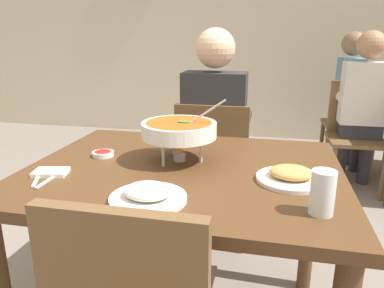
{
  "coord_description": "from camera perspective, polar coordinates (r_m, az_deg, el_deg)",
  "views": [
    {
      "loc": [
        0.31,
        -1.29,
        1.26
      ],
      "look_at": [
        0.0,
        0.15,
        0.82
      ],
      "focal_mm": 33.95,
      "sensor_mm": 36.0,
      "label": 1
    }
  ],
  "objects": [
    {
      "name": "sauce_dish",
      "position": [
        1.58,
        -13.81,
        -1.48
      ],
      "size": [
        0.09,
        0.09,
        0.02
      ],
      "color": "white",
      "rests_on": "dining_table_main"
    },
    {
      "name": "spoon_utensil",
      "position": [
        1.38,
        -21.37,
        -5.14
      ],
      "size": [
        0.01,
        0.17,
        0.01
      ],
      "primitive_type": "cube",
      "rotation": [
        0.0,
        0.0,
        0.01
      ],
      "color": "silver",
      "rests_on": "dining_table_main"
    },
    {
      "name": "diner_main",
      "position": [
        2.17,
        3.65,
        2.74
      ],
      "size": [
        0.4,
        0.45,
        1.31
      ],
      "color": "#2D2D38",
      "rests_on": "ground_plane"
    },
    {
      "name": "drink_glass",
      "position": [
        1.1,
        19.79,
        -7.52
      ],
      "size": [
        0.07,
        0.07,
        0.13
      ],
      "color": "silver",
      "rests_on": "dining_table_main"
    },
    {
      "name": "patron_bg_middle",
      "position": [
        3.33,
        25.22,
        6.04
      ],
      "size": [
        0.4,
        0.45,
        1.31
      ],
      "color": "#2D2D38",
      "rests_on": "ground_plane"
    },
    {
      "name": "patron_bg_left",
      "position": [
        3.8,
        23.87,
        7.34
      ],
      "size": [
        0.45,
        0.4,
        1.31
      ],
      "color": "#2D2D38",
      "rests_on": "ground_plane"
    },
    {
      "name": "appetizer_plate",
      "position": [
        1.32,
        15.27,
        -4.84
      ],
      "size": [
        0.24,
        0.24,
        0.06
      ],
      "color": "white",
      "rests_on": "dining_table_main"
    },
    {
      "name": "fork_utensil",
      "position": [
        1.41,
        -23.07,
        -4.92
      ],
      "size": [
        0.08,
        0.16,
        0.01
      ],
      "primitive_type": "cube",
      "rotation": [
        0.0,
        0.0,
        0.43
      ],
      "color": "silver",
      "rests_on": "dining_table_main"
    },
    {
      "name": "curry_bowl",
      "position": [
        1.45,
        -2.04,
        2.21
      ],
      "size": [
        0.33,
        0.3,
        0.26
      ],
      "color": "silver",
      "rests_on": "dining_table_main"
    },
    {
      "name": "chair_bg_left",
      "position": [
        3.86,
        24.7,
        3.78
      ],
      "size": [
        0.46,
        0.46,
        0.9
      ],
      "color": "brown",
      "rests_on": "ground_plane"
    },
    {
      "name": "cafe_rear_partition",
      "position": [
        4.74,
        9.03,
        19.22
      ],
      "size": [
        10.0,
        0.1,
        3.0
      ],
      "primitive_type": "cube",
      "color": "beige",
      "rests_on": "ground_plane"
    },
    {
      "name": "rice_plate",
      "position": [
        1.13,
        -6.92,
        -7.92
      ],
      "size": [
        0.24,
        0.24,
        0.06
      ],
      "color": "white",
      "rests_on": "dining_table_main"
    },
    {
      "name": "dining_table_main",
      "position": [
        1.45,
        -1.28,
        -7.82
      ],
      "size": [
        1.2,
        0.95,
        0.77
      ],
      "color": "#51331C",
      "rests_on": "ground_plane"
    },
    {
      "name": "chair_diner_main",
      "position": [
        2.21,
        3.41,
        -3.42
      ],
      "size": [
        0.44,
        0.44,
        0.9
      ],
      "color": "brown",
      "rests_on": "ground_plane"
    },
    {
      "name": "napkin_folded",
      "position": [
        1.43,
        -21.31,
        -4.16
      ],
      "size": [
        0.13,
        0.1,
        0.02
      ],
      "primitive_type": "cube",
      "rotation": [
        0.0,
        0.0,
        0.21
      ],
      "color": "white",
      "rests_on": "dining_table_main"
    },
    {
      "name": "chair_bg_middle",
      "position": [
        3.37,
        24.2,
        2.19
      ],
      "size": [
        0.45,
        0.45,
        0.9
      ],
      "color": "brown",
      "rests_on": "ground_plane"
    }
  ]
}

